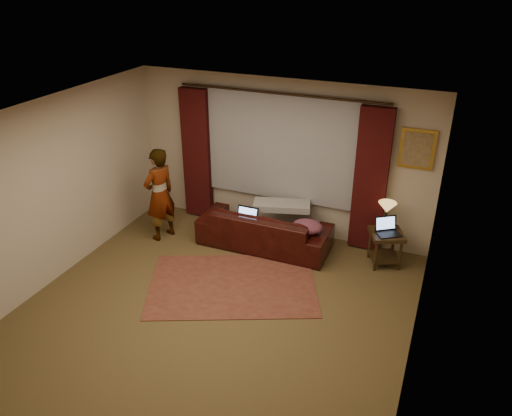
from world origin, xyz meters
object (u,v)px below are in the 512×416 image
at_px(sofa, 265,222).
at_px(laptop_table, 389,227).
at_px(end_table, 385,248).
at_px(tiffany_lamp, 386,216).
at_px(person, 160,195).
at_px(laptop_sofa, 245,218).

bearing_deg(sofa, laptop_table, -176.00).
bearing_deg(end_table, tiffany_lamp, 115.49).
distance_m(end_table, laptop_table, 0.40).
xyz_separation_m(sofa, end_table, (1.89, 0.19, -0.15)).
relative_size(tiffany_lamp, laptop_table, 1.19).
distance_m(tiffany_lamp, person, 3.59).
distance_m(sofa, tiffany_lamp, 1.89).
xyz_separation_m(tiffany_lamp, person, (-3.52, -0.70, 0.02)).
bearing_deg(laptop_sofa, person, -172.49).
distance_m(end_table, person, 3.66).
relative_size(laptop_sofa, person, 0.24).
bearing_deg(laptop_table, end_table, 85.68).
bearing_deg(person, laptop_sofa, 116.48).
relative_size(tiffany_lamp, person, 0.27).
xyz_separation_m(end_table, tiffany_lamp, (-0.06, 0.12, 0.49)).
height_order(end_table, tiffany_lamp, tiffany_lamp).
height_order(sofa, laptop_table, sofa).
height_order(laptop_sofa, end_table, laptop_sofa).
xyz_separation_m(laptop_sofa, tiffany_lamp, (2.10, 0.51, 0.21)).
bearing_deg(end_table, person, -170.78).
bearing_deg(person, laptop_table, 117.32).
xyz_separation_m(tiffany_lamp, laptop_table, (0.09, -0.17, -0.09)).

